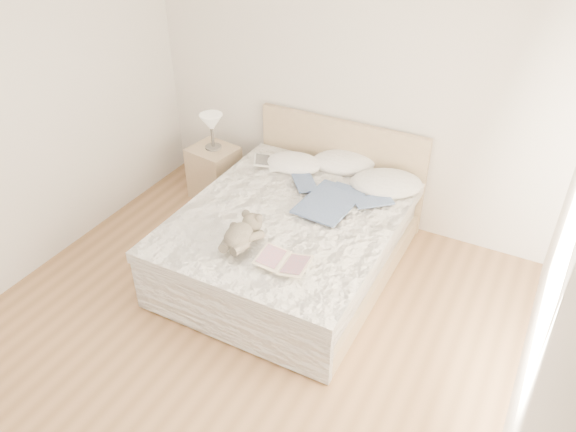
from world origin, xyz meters
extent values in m
cube|color=brown|center=(0.00, 0.00, 0.00)|extent=(4.00, 4.50, 0.00)
cube|color=silver|center=(0.00, 2.25, 1.35)|extent=(4.00, 0.02, 2.70)
cube|color=silver|center=(2.00, 0.00, 1.35)|extent=(0.02, 4.50, 2.70)
cube|color=white|center=(1.99, 0.30, 1.45)|extent=(0.02, 1.30, 1.10)
cube|color=tan|center=(0.00, 1.15, 0.10)|extent=(1.68, 2.08, 0.20)
cube|color=white|center=(0.00, 1.15, 0.35)|extent=(1.60, 2.00, 0.30)
cube|color=white|center=(0.00, 1.10, 0.54)|extent=(1.72, 2.05, 0.10)
cube|color=tan|center=(0.00, 2.19, 0.50)|extent=(1.70, 0.06, 1.00)
cube|color=tan|center=(-1.27, 1.84, 0.28)|extent=(0.51, 0.46, 0.56)
cylinder|color=#4F4B44|center=(-1.27, 1.86, 0.57)|extent=(0.17, 0.17, 0.02)
cylinder|color=#3F3B36|center=(-1.27, 1.86, 0.70)|extent=(0.03, 0.03, 0.23)
cone|color=#F1E6CB|center=(-1.27, 1.86, 0.84)|extent=(0.30, 0.30, 0.17)
ellipsoid|color=white|center=(-0.33, 1.83, 0.64)|extent=(0.58, 0.46, 0.16)
ellipsoid|color=white|center=(0.08, 2.07, 0.64)|extent=(0.70, 0.59, 0.18)
ellipsoid|color=white|center=(0.57, 1.89, 0.64)|extent=(0.77, 0.68, 0.19)
cube|color=white|center=(-0.53, 1.74, 0.63)|extent=(0.42, 0.38, 0.03)
cube|color=beige|center=(0.28, 0.49, 0.63)|extent=(0.43, 0.31, 0.03)
camera|label=1|loc=(1.80, -2.31, 3.23)|focal=35.00mm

